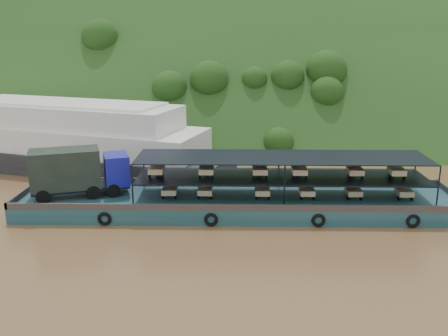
{
  "coord_description": "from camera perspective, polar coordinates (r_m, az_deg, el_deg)",
  "views": [
    {
      "loc": [
        -1.2,
        -36.77,
        14.09
      ],
      "look_at": [
        -2.0,
        3.0,
        3.2
      ],
      "focal_mm": 40.0,
      "sensor_mm": 36.0,
      "label": 1
    }
  ],
  "objects": [
    {
      "name": "ground",
      "position": [
        39.4,
        2.84,
        -5.67
      ],
      "size": [
        160.0,
        160.0,
        0.0
      ],
      "primitive_type": "plane",
      "color": "brown",
      "rests_on": "ground"
    },
    {
      "name": "hillside",
      "position": [
        74.13,
        2.06,
        4.35
      ],
      "size": [
        140.0,
        39.6,
        39.6
      ],
      "primitive_type": "cube",
      "rotation": [
        0.79,
        0.0,
        0.0
      ],
      "color": "#173513",
      "rests_on": "ground"
    },
    {
      "name": "cargo_barge",
      "position": [
        40.45,
        -0.87,
        -3.14
      ],
      "size": [
        35.0,
        7.18,
        5.1
      ],
      "color": "#123A41",
      "rests_on": "ground"
    },
    {
      "name": "passenger_ferry",
      "position": [
        55.43,
        -17.52,
        3.14
      ],
      "size": [
        36.1,
        19.17,
        7.11
      ],
      "rotation": [
        0.0,
        0.0,
        -0.31
      ],
      "color": "black",
      "rests_on": "ground"
    }
  ]
}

